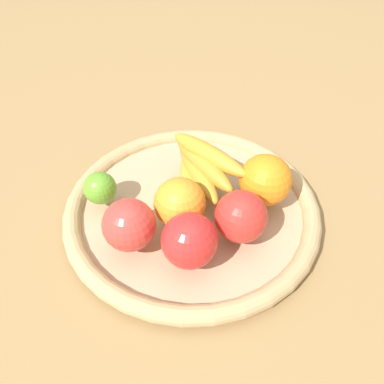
{
  "coord_description": "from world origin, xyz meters",
  "views": [
    {
      "loc": [
        0.43,
        -0.06,
        0.47
      ],
      "look_at": [
        0.0,
        0.0,
        0.05
      ],
      "focal_mm": 36.2,
      "sensor_mm": 36.0,
      "label": 1
    }
  ],
  "objects": [
    {
      "name": "apple_0",
      "position": [
        0.08,
        0.06,
        0.07
      ],
      "size": [
        0.1,
        0.1,
        0.08
      ],
      "primitive_type": "sphere",
      "rotation": [
        0.0,
        0.0,
        4.16
      ],
      "color": "red",
      "rests_on": "basket"
    },
    {
      "name": "lime_0",
      "position": [
        -0.02,
        -0.14,
        0.06
      ],
      "size": [
        0.07,
        0.07,
        0.05
      ],
      "primitive_type": "sphere",
      "rotation": [
        0.0,
        0.0,
        2.63
      ],
      "color": "#5B9D29",
      "rests_on": "basket"
    },
    {
      "name": "ground_plane",
      "position": [
        0.0,
        0.0,
        0.0
      ],
      "size": [
        2.4,
        2.4,
        0.0
      ],
      "primitive_type": "plane",
      "color": "olive",
      "rests_on": "ground"
    },
    {
      "name": "basket",
      "position": [
        0.0,
        0.0,
        0.01
      ],
      "size": [
        0.41,
        0.41,
        0.03
      ],
      "color": "tan",
      "rests_on": "ground_plane"
    },
    {
      "name": "banana_bunch",
      "position": [
        -0.04,
        0.02,
        0.07
      ],
      "size": [
        0.16,
        0.12,
        0.07
      ],
      "color": "#AB932E",
      "rests_on": "basket"
    },
    {
      "name": "orange_1",
      "position": [
        0.04,
        -0.02,
        0.07
      ],
      "size": [
        0.09,
        0.09,
        0.08
      ],
      "primitive_type": "sphere",
      "rotation": [
        0.0,
        0.0,
        2.88
      ],
      "color": "orange",
      "rests_on": "basket"
    },
    {
      "name": "orange_0",
      "position": [
        0.01,
        0.11,
        0.07
      ],
      "size": [
        0.11,
        0.11,
        0.08
      ],
      "primitive_type": "sphere",
      "rotation": [
        0.0,
        0.0,
        0.7
      ],
      "color": "orange",
      "rests_on": "basket"
    },
    {
      "name": "apple_1",
      "position": [
        0.11,
        -0.02,
        0.07
      ],
      "size": [
        0.11,
        0.11,
        0.08
      ],
      "primitive_type": "sphere",
      "rotation": [
        0.0,
        0.0,
        2.23
      ],
      "color": "red",
      "rests_on": "basket"
    },
    {
      "name": "apple_2",
      "position": [
        0.07,
        -0.1,
        0.07
      ],
      "size": [
        0.1,
        0.1,
        0.08
      ],
      "primitive_type": "sphere",
      "rotation": [
        0.0,
        0.0,
        3.47
      ],
      "color": "#C83A33",
      "rests_on": "basket"
    }
  ]
}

